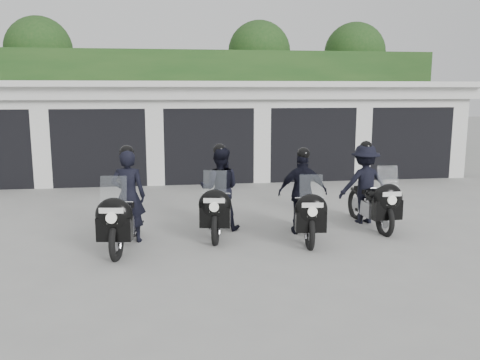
{
  "coord_description": "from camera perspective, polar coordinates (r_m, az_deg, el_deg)",
  "views": [
    {
      "loc": [
        -1.21,
        -9.15,
        2.71
      ],
      "look_at": [
        0.13,
        0.12,
        1.05
      ],
      "focal_mm": 38.0,
      "sensor_mm": 36.0,
      "label": 1
    }
  ],
  "objects": [
    {
      "name": "police_bike_a",
      "position": [
        9.07,
        -12.79,
        -2.89
      ],
      "size": [
        0.81,
        2.07,
        1.81
      ],
      "rotation": [
        0.0,
        0.0,
        -0.15
      ],
      "color": "black",
      "rests_on": "ground"
    },
    {
      "name": "garage_block",
      "position": [
        17.29,
        -4.2,
        5.77
      ],
      "size": [
        16.4,
        6.8,
        2.96
      ],
      "color": "silver",
      "rests_on": "ground"
    },
    {
      "name": "police_bike_d",
      "position": [
        10.61,
        14.14,
        -0.92
      ],
      "size": [
        1.08,
        2.02,
        1.75
      ],
      "rotation": [
        0.0,
        0.0,
        0.05
      ],
      "color": "black",
      "rests_on": "ground"
    },
    {
      "name": "background_vegetation",
      "position": [
        22.12,
        -4.18,
        10.19
      ],
      "size": [
        20.0,
        3.9,
        5.8
      ],
      "color": "#1B3D16",
      "rests_on": "ground"
    },
    {
      "name": "police_bike_b",
      "position": [
        9.76,
        -2.37,
        -1.62
      ],
      "size": [
        0.95,
        1.99,
        1.75
      ],
      "rotation": [
        0.0,
        0.0,
        -0.19
      ],
      "color": "black",
      "rests_on": "ground"
    },
    {
      "name": "police_bike_c",
      "position": [
        9.55,
        7.19,
        -2.04
      ],
      "size": [
        0.99,
        1.96,
        1.71
      ],
      "rotation": [
        0.0,
        0.0,
        -0.12
      ],
      "color": "black",
      "rests_on": "ground"
    },
    {
      "name": "ground",
      "position": [
        9.62,
        -0.66,
        -6.32
      ],
      "size": [
        80.0,
        80.0,
        0.0
      ],
      "primitive_type": "plane",
      "color": "gray",
      "rests_on": "ground"
    }
  ]
}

